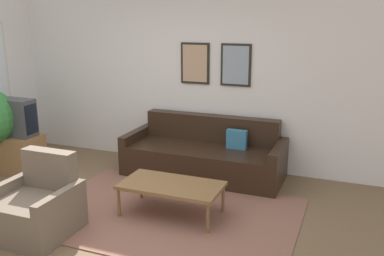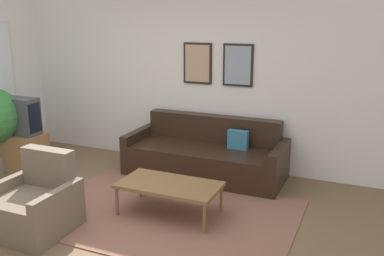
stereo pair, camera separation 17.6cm
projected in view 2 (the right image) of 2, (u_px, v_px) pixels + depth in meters
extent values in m
plane|color=brown|center=(91.00, 228.00, 4.64)|extent=(16.00, 16.00, 0.00)
cube|color=brown|center=(167.00, 214.00, 4.96)|extent=(2.93, 2.03, 0.01)
cube|color=silver|center=(184.00, 76.00, 6.47)|extent=(8.00, 0.06, 2.70)
cube|color=black|center=(198.00, 63.00, 6.29)|extent=(0.44, 0.03, 0.60)
cube|color=tan|center=(197.00, 63.00, 6.27)|extent=(0.38, 0.01, 0.54)
cube|color=black|center=(238.00, 65.00, 6.05)|extent=(0.44, 0.03, 0.60)
cube|color=#8999A8|center=(238.00, 65.00, 6.03)|extent=(0.38, 0.01, 0.54)
cube|color=black|center=(205.00, 162.00, 6.09)|extent=(2.01, 0.90, 0.43)
cube|color=black|center=(214.00, 128.00, 6.29)|extent=(2.01, 0.20, 0.39)
cube|color=black|center=(140.00, 148.00, 6.48)|extent=(0.12, 0.90, 0.57)
cube|color=black|center=(279.00, 167.00, 5.66)|extent=(0.12, 0.90, 0.57)
cube|color=teal|center=(238.00, 140.00, 5.92)|extent=(0.28, 0.10, 0.28)
cube|color=brown|center=(169.00, 185.00, 4.87)|extent=(1.15, 0.61, 0.04)
cylinder|color=brown|center=(117.00, 202.00, 4.88)|extent=(0.04, 0.04, 0.34)
cylinder|color=brown|center=(204.00, 219.00, 4.47)|extent=(0.04, 0.04, 0.34)
cylinder|color=brown|center=(141.00, 185.00, 5.36)|extent=(0.04, 0.04, 0.34)
cylinder|color=brown|center=(221.00, 199.00, 4.95)|extent=(0.04, 0.04, 0.34)
cube|color=olive|center=(20.00, 151.00, 6.39)|extent=(0.76, 0.47, 0.54)
cube|color=#424247|center=(16.00, 116.00, 6.25)|extent=(0.70, 0.28, 0.54)
cube|color=black|center=(35.00, 118.00, 6.12)|extent=(0.01, 0.23, 0.42)
cube|color=#6B5B4C|center=(33.00, 214.00, 4.52)|extent=(0.62, 0.76, 0.41)
cube|color=#6B5B4C|center=(49.00, 167.00, 4.68)|extent=(0.62, 0.16, 0.43)
cube|color=#6B5B4C|center=(7.00, 203.00, 4.64)|extent=(0.09, 0.76, 0.53)
cube|color=#6B5B4C|center=(59.00, 214.00, 4.37)|extent=(0.09, 0.76, 0.53)
cylinder|color=#935638|center=(31.00, 152.00, 6.91)|extent=(0.28, 0.28, 0.19)
cylinder|color=#51381E|center=(30.00, 143.00, 6.87)|extent=(0.04, 0.04, 0.11)
sphere|color=#337A38|center=(29.00, 130.00, 6.82)|extent=(0.37, 0.37, 0.37)
cylinder|color=slate|center=(10.00, 162.00, 6.52)|extent=(0.30, 0.30, 0.15)
cylinder|color=#51381E|center=(9.00, 152.00, 6.48)|extent=(0.04, 0.04, 0.15)
sphere|color=#1E5628|center=(7.00, 134.00, 6.41)|extent=(0.49, 0.49, 0.49)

